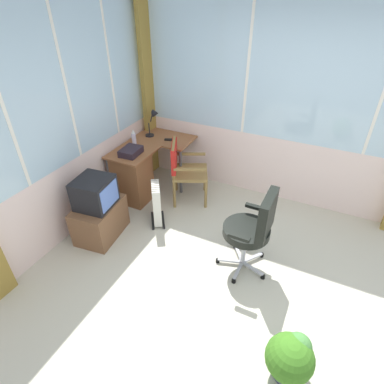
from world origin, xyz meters
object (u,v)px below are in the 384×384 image
object	(u,v)px
paper_tray	(131,151)
office_chair	(254,227)
tv_on_stand	(99,211)
spray_bottle	(134,137)
tv_remote	(170,140)
desk	(134,174)
space_heater	(157,203)
wooden_armchair	(181,165)
desk_lamp	(154,118)
potted_plant	(290,357)

from	to	relation	value
paper_tray	office_chair	distance (m)	2.00
tv_on_stand	office_chair	bearing A→B (deg)	-81.75
spray_bottle	tv_on_stand	bearing A→B (deg)	-169.79
spray_bottle	office_chair	world-z (taller)	office_chair
tv_remote	paper_tray	xyz separation A→B (m)	(-0.62, 0.25, 0.03)
desk	office_chair	size ratio (longest dim) A/B	1.18
spray_bottle	space_heater	bearing A→B (deg)	-130.24
wooden_armchair	desk	bearing A→B (deg)	113.31
desk_lamp	wooden_armchair	xyz separation A→B (m)	(-0.39, -0.65, -0.43)
potted_plant	tv_on_stand	bearing A→B (deg)	73.63
tv_on_stand	potted_plant	xyz separation A→B (m)	(-0.73, -2.49, -0.11)
paper_tray	space_heater	size ratio (longest dim) A/B	0.52
tv_on_stand	potted_plant	size ratio (longest dim) A/B	1.81
space_heater	potted_plant	size ratio (longest dim) A/B	1.26
tv_remote	office_chair	bearing A→B (deg)	-148.57
tv_on_stand	space_heater	size ratio (longest dim) A/B	1.44
spray_bottle	wooden_armchair	distance (m)	0.80
desk_lamp	space_heater	bearing A→B (deg)	-149.34
desk	space_heater	size ratio (longest dim) A/B	2.09
office_chair	space_heater	bearing A→B (deg)	78.42
desk_lamp	paper_tray	xyz separation A→B (m)	(-0.70, -0.05, -0.21)
desk	spray_bottle	bearing A→B (deg)	26.73
spray_bottle	wooden_armchair	bearing A→B (deg)	-89.21
wooden_armchair	potted_plant	world-z (taller)	wooden_armchair
paper_tray	potted_plant	size ratio (longest dim) A/B	0.66
potted_plant	desk_lamp	bearing A→B (deg)	48.71
desk	spray_bottle	xyz separation A→B (m)	(0.26, 0.13, 0.44)
tv_remote	spray_bottle	size ratio (longest dim) A/B	0.69
paper_tray	wooden_armchair	xyz separation A→B (m)	(0.31, -0.60, -0.21)
tv_remote	office_chair	size ratio (longest dim) A/B	0.15
office_chair	tv_on_stand	xyz separation A→B (m)	(-0.27, 1.85, -0.24)
paper_tray	office_chair	xyz separation A→B (m)	(-0.57, -1.91, -0.18)
wooden_armchair	space_heater	distance (m)	0.66
tv_remote	potted_plant	xyz separation A→B (m)	(-2.19, -2.29, -0.49)
tv_remote	office_chair	distance (m)	2.04
tv_remote	potted_plant	distance (m)	3.20
desk_lamp	paper_tray	world-z (taller)	desk_lamp
tv_remote	paper_tray	world-z (taller)	paper_tray
tv_remote	wooden_armchair	world-z (taller)	wooden_armchair
desk_lamp	wooden_armchair	distance (m)	0.87
office_chair	paper_tray	bearing A→B (deg)	73.46
desk	desk_lamp	bearing A→B (deg)	2.10
space_heater	tv_on_stand	bearing A→B (deg)	138.32
tv_remote	spray_bottle	distance (m)	0.52
office_chair	space_heater	size ratio (longest dim) A/B	1.77
potted_plant	wooden_armchair	bearing A→B (deg)	45.89
desk_lamp	tv_remote	world-z (taller)	desk_lamp
desk	desk_lamp	size ratio (longest dim) A/B	3.03
potted_plant	space_heater	bearing A→B (deg)	57.37
desk	tv_on_stand	bearing A→B (deg)	-175.16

